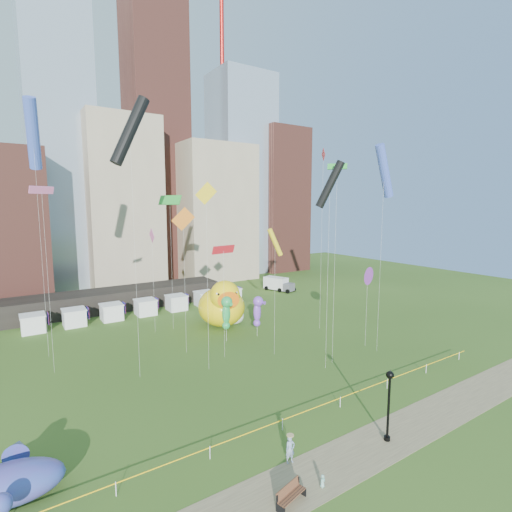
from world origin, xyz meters
TOP-DOWN VIEW (x-y plane):
  - ground at (0.00, 0.00)m, footprint 160.00×160.00m
  - footpath at (0.00, -5.00)m, footprint 70.00×4.00m
  - skyline at (2.25, 61.06)m, footprint 101.00×23.00m
  - crane_right at (30.89, 64.00)m, footprint 23.00×1.00m
  - pavilion at (-4.00, 42.00)m, footprint 38.00×6.00m
  - vendor_tents at (1.02, 36.00)m, footprint 33.24×2.80m
  - caution_tape at (0.00, 0.00)m, footprint 50.00×0.06m
  - big_duck at (8.11, 24.46)m, footprint 8.33×9.64m
  - small_duck at (9.98, 24.41)m, footprint 3.42×4.16m
  - seahorse_green at (5.71, 18.87)m, footprint 1.39×1.75m
  - seahorse_purple at (9.88, 18.31)m, footprint 1.74×1.93m
  - whale_inflatable at (-16.99, 3.05)m, footprint 5.98×7.25m
  - park_bench at (-3.95, -5.90)m, footprint 2.10×1.12m
  - lamppost at (5.46, -5.11)m, footprint 0.55×0.55m
  - box_truck at (28.16, 38.57)m, footprint 4.11×6.46m
  - woman at (-1.81, -3.20)m, footprint 0.71×0.52m
  - toddler at (-1.57, -6.00)m, footprint 0.31×0.25m
  - kite_0 at (3.10, 14.65)m, footprint 2.88×0.95m
  - kite_1 at (-13.10, 20.49)m, footprint 2.21×1.23m
  - kite_2 at (10.36, 6.35)m, footprint 2.57×2.41m
  - kite_3 at (11.86, 6.92)m, footprint 1.50×1.67m
  - kite_4 at (0.25, 12.78)m, footprint 1.61×1.57m
  - kite_5 at (-13.14, 25.44)m, footprint 1.72×4.29m
  - kite_6 at (0.14, 18.30)m, footprint 2.52×0.68m
  - kite_7 at (18.69, 8.38)m, footprint 2.03×1.00m
  - kite_8 at (18.76, 16.36)m, footprint 0.81×1.50m
  - kite_9 at (-0.44, 27.37)m, footprint 0.04×1.93m
  - kite_10 at (-6.23, 14.77)m, footprint 3.77×1.23m
  - kite_11 at (2.05, 27.24)m, footprint 1.85×4.05m
  - kite_12 at (8.25, 12.38)m, footprint 1.90×0.92m
  - kite_13 at (18.58, 6.57)m, footprint 3.50×1.56m

SIDE VIEW (x-z plane):
  - ground at x=0.00m, z-range 0.00..0.00m
  - footpath at x=0.00m, z-range 0.00..0.02m
  - toddler at x=-1.57m, z-range 0.02..0.80m
  - park_bench at x=-3.95m, z-range 0.05..1.08m
  - caution_tape at x=0.00m, z-range 0.23..1.13m
  - woman at x=-1.81m, z-range 0.02..1.84m
  - vendor_tents at x=1.02m, z-range -0.09..2.31m
  - whale_inflatable at x=-16.99m, z-range -0.11..2.37m
  - box_truck at x=28.16m, z-range 0.03..2.62m
  - small_duck at x=9.98m, z-range -0.12..2.88m
  - pavilion at x=-4.00m, z-range 0.00..3.20m
  - big_duck at x=8.11m, z-range -0.28..6.53m
  - lamppost at x=5.46m, z-range 0.59..5.90m
  - seahorse_purple at x=9.88m, z-range 1.00..6.25m
  - seahorse_green at x=5.71m, z-range 1.14..6.83m
  - kite_7 at x=18.69m, z-range 3.73..13.29m
  - kite_0 at x=3.10m, z-range 5.71..18.12m
  - kite_9 at x=-0.44m, z-range 5.55..19.31m
  - kite_12 at x=8.25m, z-range 5.53..19.76m
  - kite_6 at x=0.14m, z-range 6.65..23.13m
  - kite_4 at x=0.25m, z-range 7.82..26.73m
  - kite_11 at x=2.05m, z-range 8.30..26.26m
  - kite_1 at x=-13.10m, z-range 8.65..27.08m
  - kite_2 at x=10.36m, z-range 8.14..29.11m
  - kite_3 at x=11.86m, z-range 9.72..30.51m
  - kite_13 at x=18.58m, z-range 8.72..31.92m
  - skyline at x=2.25m, z-range -12.56..55.44m
  - kite_8 at x=18.76m, z-range 9.71..33.71m
  - kite_10 at x=-6.23m, z-range 10.04..36.51m
  - kite_5 at x=-13.14m, z-range 10.18..37.65m
  - crane_right at x=30.89m, z-range 8.90..84.90m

